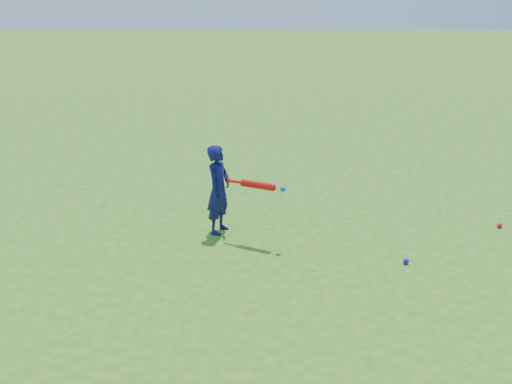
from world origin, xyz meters
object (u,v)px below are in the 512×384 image
child (219,190)px  bat_swing (260,185)px  ground_ball_red (500,225)px  ground_ball_blue (406,261)px

child → bat_swing: 0.59m
bat_swing → child: bearing=175.4°
ground_ball_red → ground_ball_blue: 1.74m
child → ground_ball_red: size_ratio=17.49×
ground_ball_red → ground_ball_blue: (-1.41, -1.02, 0.00)m
child → ground_ball_blue: bearing=-90.9°
child → bat_swing: (0.49, -0.29, 0.15)m
child → ground_ball_blue: (2.09, -0.86, -0.52)m
child → ground_ball_blue: size_ratio=17.30×
ground_ball_red → child: bearing=-177.4°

